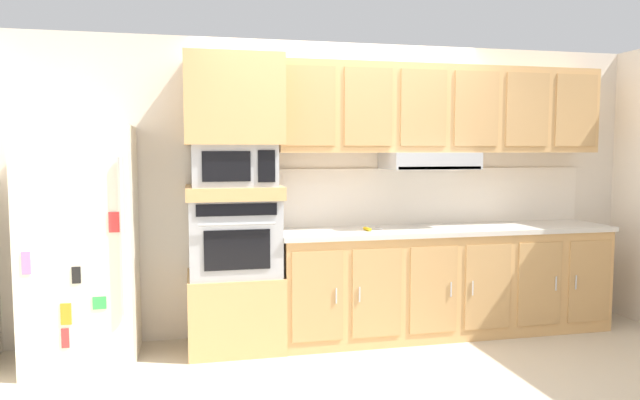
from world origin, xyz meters
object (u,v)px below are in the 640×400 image
(built_in_oven, at_px, (234,236))
(screwdriver, at_px, (368,229))
(refrigerator, at_px, (81,245))
(microwave, at_px, (234,165))

(built_in_oven, xyz_separation_m, screwdriver, (1.09, -0.05, 0.03))
(screwdriver, bearing_deg, refrigerator, -179.65)
(refrigerator, xyz_separation_m, microwave, (1.13, 0.07, 0.58))
(built_in_oven, relative_size, screwdriver, 4.77)
(built_in_oven, height_order, microwave, microwave)
(refrigerator, height_order, screwdriver, refrigerator)
(screwdriver, bearing_deg, built_in_oven, 177.15)
(refrigerator, bearing_deg, built_in_oven, 3.44)
(built_in_oven, bearing_deg, microwave, -0.77)
(microwave, relative_size, screwdriver, 4.39)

